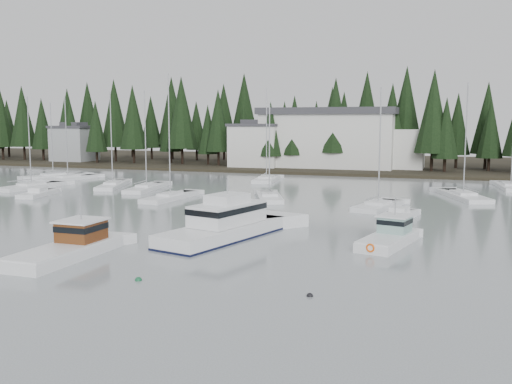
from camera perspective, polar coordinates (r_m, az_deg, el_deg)
ground at (r=29.16m, az=-17.72°, el=-11.09°), size 260.00×260.00×0.00m
far_shore_land at (r=120.59m, az=10.98°, el=2.71°), size 240.00×54.00×1.00m
conifer_treeline at (r=109.74m, az=10.16°, el=2.31°), size 200.00×22.00×20.00m
house_west at (r=106.99m, az=0.03°, el=4.79°), size 9.54×7.42×8.75m
house_far_west at (r=128.64m, az=-17.71°, el=4.73°), size 8.48×7.42×8.25m
harbor_inn at (r=106.32m, az=8.34°, el=5.31°), size 29.50×11.50×10.90m
lobster_boat_brown at (r=39.88m, az=-18.28°, el=-5.47°), size 4.64×9.01×4.44m
cabin_cruiser_center at (r=43.87m, az=-3.18°, el=-3.62°), size 6.77×12.76×5.24m
lobster_boat_teal at (r=42.74m, az=13.22°, el=-4.52°), size 4.01×7.44×3.93m
sailboat_0 at (r=71.20m, az=20.00°, el=-0.50°), size 6.45×11.12×13.94m
sailboat_2 at (r=96.05m, az=-19.61°, el=1.38°), size 6.98×10.36×12.36m
sailboat_3 at (r=65.61m, az=1.33°, el=-0.68°), size 5.56×8.71×11.50m
sailboat_5 at (r=82.21m, az=-21.53°, el=0.40°), size 3.91×10.11×12.71m
sailboat_6 at (r=60.21m, az=12.12°, el=-1.53°), size 4.70×8.53×12.89m
sailboat_7 at (r=80.47m, az=-14.13°, el=0.55°), size 5.76×10.56×13.38m
sailboat_8 at (r=66.52m, az=-8.56°, el=-0.63°), size 3.14×9.56×14.84m
sailboat_9 at (r=83.34m, az=24.11°, el=0.36°), size 3.77×9.28×11.98m
sailboat_10 at (r=85.61m, az=1.05°, el=1.15°), size 3.95×8.62×14.38m
sailboat_12 at (r=76.28m, az=-10.88°, el=0.29°), size 4.07×10.69×13.42m
sailboat_13 at (r=91.84m, az=-18.28°, el=1.19°), size 4.62×10.32×13.17m
runabout_0 at (r=73.64m, az=-20.95°, el=-0.25°), size 3.58×6.99×1.42m
runabout_1 at (r=54.61m, az=14.14°, el=-2.40°), size 3.42×5.69×1.42m
mooring_buoy_green at (r=33.21m, az=-11.68°, el=-8.66°), size 0.41×0.41×0.41m
mooring_buoy_dark at (r=29.87m, az=5.40°, el=-10.34°), size 0.36×0.36×0.36m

